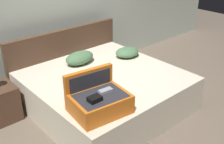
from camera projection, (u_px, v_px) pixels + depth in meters
The scene contains 6 objects.
ground_plane at pixel (125, 119), 3.61m from camera, with size 12.00×12.00×0.00m, color #6B5B4C.
bed at pixel (105, 91), 3.77m from camera, with size 1.85×1.83×0.49m, color beige.
headboard at pixel (66, 57), 4.33m from camera, with size 1.89×0.08×0.89m, color #4C3323.
hard_case_large at pixel (99, 101), 2.86m from camera, with size 0.62×0.52×0.41m.
pillow_near_headboard at pixel (80, 58), 3.97m from camera, with size 0.45×0.29×0.18m, color #4C724C.
pillow_center_head at pixel (127, 52), 4.20m from camera, with size 0.37×0.29×0.14m, color #4C724C.
Camera 1 is at (-2.10, -2.11, 2.14)m, focal length 44.50 mm.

